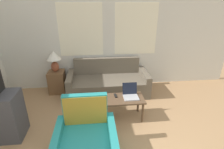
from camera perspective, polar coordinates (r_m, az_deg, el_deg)
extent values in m
cube|color=silver|center=(4.65, 0.01, 11.42)|extent=(6.64, 0.05, 2.60)
cube|color=white|center=(4.57, -10.16, 14.04)|extent=(1.10, 0.01, 1.30)
cube|color=white|center=(4.69, 7.86, 14.40)|extent=(1.10, 0.01, 1.30)
cube|color=#665B4C|center=(4.51, -1.27, -3.78)|extent=(1.73, 0.88, 0.41)
cube|color=#665B4C|center=(4.76, -1.68, 0.60)|extent=(1.73, 0.12, 0.84)
cube|color=#665B4C|center=(4.50, -13.25, -3.40)|extent=(0.14, 0.88, 0.56)
cube|color=#665B4C|center=(4.64, 10.34, -2.34)|extent=(0.14, 0.88, 0.56)
cube|color=teal|center=(2.85, -8.37, -22.77)|extent=(0.69, 0.81, 0.42)
cube|color=teal|center=(2.95, -8.45, -14.36)|extent=(0.69, 0.10, 0.93)
cube|color=teal|center=(2.86, -16.97, -21.86)|extent=(0.10, 0.81, 0.54)
cube|color=teal|center=(2.81, 0.21, -21.54)|extent=(0.10, 0.81, 0.54)
cube|color=#A87F28|center=(2.84, -8.62, -13.24)|extent=(0.67, 0.01, 0.67)
cube|color=brown|center=(4.76, -17.48, -2.27)|extent=(0.40, 0.40, 0.58)
ellipsoid|color=brown|center=(4.60, -18.10, 2.44)|extent=(0.19, 0.19, 0.26)
cylinder|color=tan|center=(4.55, -18.34, 4.33)|extent=(0.02, 0.02, 0.06)
cone|color=white|center=(4.51, -18.55, 5.93)|extent=(0.35, 0.35, 0.21)
cube|color=brown|center=(3.49, 1.65, -8.04)|extent=(1.07, 0.46, 0.03)
cylinder|color=brown|center=(3.44, -6.25, -13.23)|extent=(0.04, 0.04, 0.43)
cylinder|color=brown|center=(3.56, 9.96, -12.13)|extent=(0.04, 0.04, 0.43)
cylinder|color=brown|center=(3.74, -6.28, -9.97)|extent=(0.04, 0.04, 0.43)
cylinder|color=brown|center=(3.84, 8.54, -9.09)|extent=(0.04, 0.04, 0.43)
cube|color=#B7B7BC|center=(3.51, 6.21, -7.47)|extent=(0.29, 0.24, 0.02)
cube|color=black|center=(3.58, 5.80, -4.51)|extent=(0.29, 0.07, 0.24)
cylinder|color=#191E4C|center=(3.33, -4.82, -8.40)|extent=(0.10, 0.10, 0.11)
cube|color=black|center=(3.56, 1.14, -6.89)|extent=(0.06, 0.15, 0.02)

